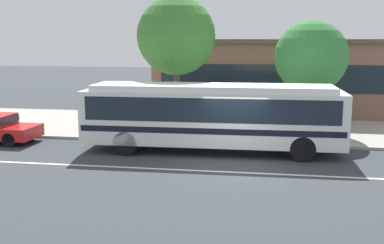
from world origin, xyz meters
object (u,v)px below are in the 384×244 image
Objects in this scene: street_tree_near_stop at (176,36)px; pedestrian_waiting_near_sign at (187,113)px; pedestrian_walking_along_curb at (134,114)px; street_tree_mid_block at (311,57)px; transit_bus at (212,113)px; bus_stop_sign at (340,110)px.

pedestrian_waiting_near_sign is at bearing -45.24° from street_tree_near_stop.
pedestrian_walking_along_curb is at bearing -159.09° from street_tree_near_stop.
street_tree_near_stop is at bearing -171.28° from street_tree_mid_block.
pedestrian_walking_along_curb is at bearing -177.06° from pedestrian_waiting_near_sign.
pedestrian_walking_along_curb is at bearing 145.66° from transit_bus.
pedestrian_walking_along_curb is at bearing 174.02° from bus_stop_sign.
street_tree_mid_block reaches higher than pedestrian_walking_along_curb.
street_tree_near_stop is (2.02, 0.77, 3.80)m from pedestrian_walking_along_curb.
pedestrian_walking_along_curb is 9.76m from bus_stop_sign.
street_tree_near_stop is 6.75m from street_tree_mid_block.
street_tree_mid_block is (6.59, 1.01, -1.02)m from street_tree_near_stop.
street_tree_near_stop reaches higher than pedestrian_walking_along_curb.
pedestrian_walking_along_curb is 0.67× the size of bus_stop_sign.
street_tree_near_stop is (-7.67, 1.79, 3.20)m from bus_stop_sign.
transit_bus is 1.62× the size of street_tree_near_stop.
bus_stop_sign is at bearing -13.11° from street_tree_near_stop.
pedestrian_waiting_near_sign is 0.74× the size of bus_stop_sign.
pedestrian_waiting_near_sign is (-1.60, 3.04, -0.51)m from transit_bus.
transit_bus is at bearing -132.90° from street_tree_mid_block.
transit_bus is 6.15× the size of pedestrian_waiting_near_sign.
pedestrian_waiting_near_sign is 6.74m from street_tree_mid_block.
street_tree_mid_block is (-1.08, 2.80, 2.19)m from bus_stop_sign.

